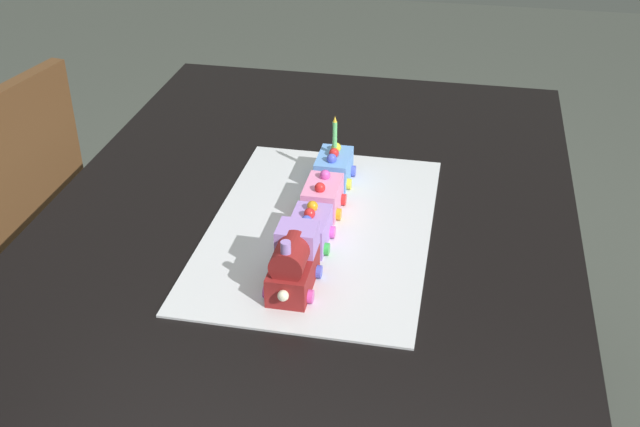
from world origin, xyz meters
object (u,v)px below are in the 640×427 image
at_px(cake_car_gondola_lavender, 310,229).
at_px(cake_car_tanker_sky_blue, 334,168).
at_px(cake_locomotive, 293,263).
at_px(birthday_candle, 335,132).
at_px(cake_car_caboose_bubblegum, 323,197).
at_px(dining_table, 311,255).

bearing_deg(cake_car_gondola_lavender, cake_car_tanker_sky_blue, 0.00).
bearing_deg(cake_locomotive, birthday_candle, 0.00).
relative_size(cake_locomotive, cake_car_tanker_sky_blue, 1.40).
distance_m(cake_car_caboose_bubblegum, cake_car_tanker_sky_blue, 0.12).
bearing_deg(birthday_candle, dining_table, 168.41).
height_order(cake_car_tanker_sky_blue, birthday_candle, birthday_candle).
bearing_deg(cake_locomotive, cake_car_caboose_bubblegum, -0.00).
distance_m(cake_car_gondola_lavender, cake_car_tanker_sky_blue, 0.24).
relative_size(cake_car_gondola_lavender, cake_car_caboose_bubblegum, 1.00).
bearing_deg(dining_table, cake_car_tanker_sky_blue, -12.34).
bearing_deg(dining_table, birthday_candle, -11.59).
bearing_deg(cake_locomotive, dining_table, 5.56).
bearing_deg(birthday_candle, cake_car_caboose_bubblegum, -180.00).
relative_size(dining_table, cake_locomotive, 10.00).
xyz_separation_m(cake_locomotive, cake_car_tanker_sky_blue, (0.36, -0.00, -0.02)).
distance_m(cake_car_caboose_bubblegum, birthday_candle, 0.15).
bearing_deg(cake_car_tanker_sky_blue, birthday_candle, 0.00).
height_order(cake_car_caboose_bubblegum, birthday_candle, birthday_candle).
relative_size(cake_locomotive, cake_car_gondola_lavender, 1.40).
bearing_deg(cake_car_tanker_sky_blue, dining_table, 167.66).
bearing_deg(cake_car_caboose_bubblegum, birthday_candle, 0.00).
height_order(dining_table, cake_car_gondola_lavender, cake_car_gondola_lavender).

